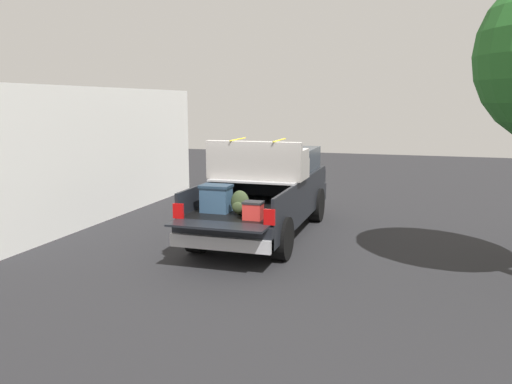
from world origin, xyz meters
name	(u,v)px	position (x,y,z in m)	size (l,w,h in m)	color
ground_plane	(264,235)	(0.00, 0.00, 0.00)	(40.00, 40.00, 0.00)	#262628
pickup_truck	(268,190)	(0.37, 0.00, 0.98)	(6.05, 2.09, 2.23)	black
building_facade	(108,153)	(0.66, 4.47, 1.70)	(9.26, 0.36, 3.39)	white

